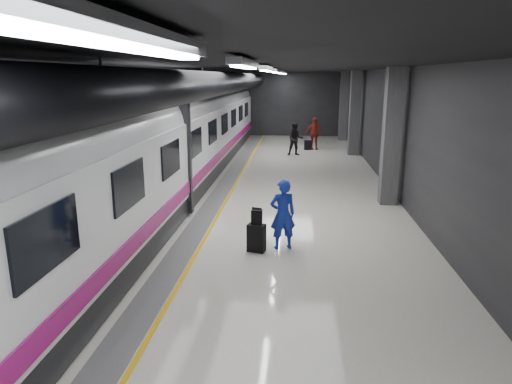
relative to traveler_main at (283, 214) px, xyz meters
name	(u,v)px	position (x,y,z in m)	size (l,w,h in m)	color
ground	(248,217)	(-1.13, 2.52, -0.89)	(40.00, 40.00, 0.00)	silver
platform_hall	(242,98)	(-1.41, 3.47, 2.65)	(10.02, 40.02, 4.51)	black
train	(141,149)	(-4.37, 2.52, 1.18)	(3.05, 38.00, 4.05)	black
traveler_main	(283,214)	(0.00, 0.00, 0.00)	(0.65, 0.43, 1.78)	#1937C1
suitcase_main	(256,238)	(-0.63, -0.26, -0.54)	(0.43, 0.27, 0.69)	black
shoulder_bag	(257,217)	(-0.63, -0.22, -0.02)	(0.27, 0.14, 0.35)	black
traveler_far_a	(295,139)	(0.26, 14.01, 0.00)	(0.87, 0.67, 1.78)	black
traveler_far_b	(314,133)	(1.34, 16.16, 0.05)	(1.10, 0.46, 1.88)	maroon
suitcase_far	(308,145)	(0.97, 15.99, -0.61)	(0.38, 0.25, 0.57)	black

